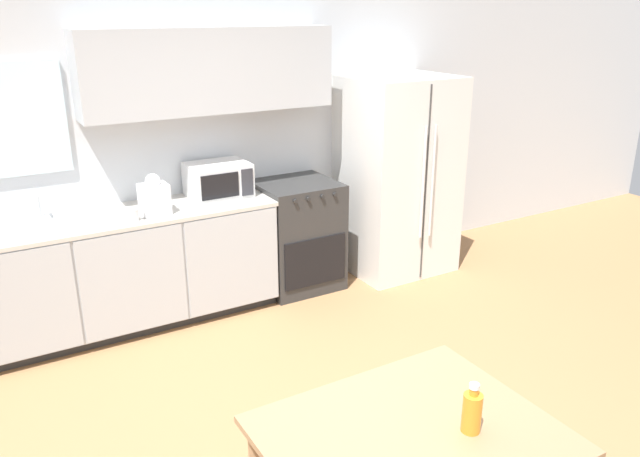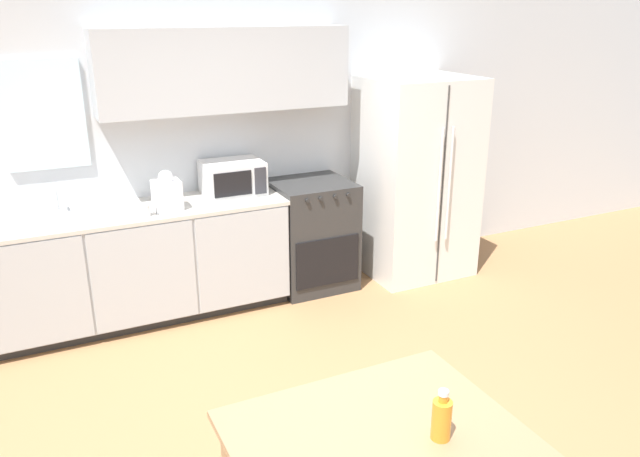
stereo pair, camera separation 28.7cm
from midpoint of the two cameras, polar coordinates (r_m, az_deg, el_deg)
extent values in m
plane|color=#9E7047|center=(3.64, -2.62, -19.48)|extent=(12.00, 12.00, 0.00)
cube|color=silver|center=(5.06, -15.17, 8.20)|extent=(12.00, 0.06, 2.70)
cube|color=silver|center=(4.82, -27.10, 8.88)|extent=(0.56, 0.04, 0.77)
cube|color=#B2B7BC|center=(4.89, -11.76, 13.98)|extent=(1.93, 0.32, 0.62)
cube|color=#333333|center=(5.09, -18.66, -7.77)|extent=(2.25, 0.54, 0.08)
cube|color=#B2B7BC|center=(4.89, -19.12, -3.46)|extent=(2.25, 0.60, 0.77)
cube|color=#B2B7BC|center=(4.55, -27.59, -6.44)|extent=(0.73, 0.01, 0.75)
cube|color=#B2B7BC|center=(4.61, -18.33, -4.77)|extent=(0.73, 0.01, 0.75)
cube|color=#B2B7BC|center=(4.80, -9.59, -3.06)|extent=(0.73, 0.01, 0.75)
cube|color=beige|center=(4.76, -19.66, 0.99)|extent=(2.28, 0.62, 0.03)
cube|color=#2D2D2D|center=(5.31, -3.64, -0.59)|extent=(0.64, 0.61, 0.92)
cube|color=black|center=(5.11, -2.03, -3.09)|extent=(0.56, 0.01, 0.41)
cylinder|color=#262626|center=(4.84, -3.95, 2.49)|extent=(0.03, 0.02, 0.03)
cylinder|color=#262626|center=(4.89, -2.73, 2.69)|extent=(0.03, 0.02, 0.03)
cylinder|color=#262626|center=(4.94, -1.41, 2.91)|extent=(0.03, 0.02, 0.03)
cylinder|color=#262626|center=(5.00, -0.25, 3.11)|extent=(0.03, 0.02, 0.03)
cube|color=silver|center=(5.60, 5.64, 4.83)|extent=(0.90, 0.78, 1.74)
cube|color=#3F3F3F|center=(5.30, 8.12, 3.86)|extent=(0.01, 0.01, 1.68)
cylinder|color=silver|center=(5.24, 7.88, 4.09)|extent=(0.02, 0.02, 0.96)
cylinder|color=silver|center=(5.30, 8.74, 4.23)|extent=(0.02, 0.02, 0.96)
cube|color=#B7BABC|center=(4.69, -25.55, 0.26)|extent=(0.69, 0.46, 0.02)
cylinder|color=silver|center=(4.84, -25.97, 2.10)|extent=(0.02, 0.02, 0.20)
cylinder|color=silver|center=(4.75, -26.05, 2.90)|extent=(0.02, 0.14, 0.02)
cube|color=silver|center=(4.99, -10.95, 4.39)|extent=(0.47, 0.36, 0.26)
cube|color=black|center=(4.80, -10.81, 3.80)|extent=(0.30, 0.01, 0.19)
cube|color=#2D2D33|center=(4.87, -8.34, 4.19)|extent=(0.09, 0.01, 0.21)
cylinder|color=white|center=(4.57, -18.60, 1.15)|extent=(0.10, 0.10, 0.09)
torus|color=white|center=(4.58, -17.70, 1.36)|extent=(0.02, 0.07, 0.07)
cube|color=white|center=(4.66, -16.63, 2.57)|extent=(0.20, 0.17, 0.22)
sphere|color=white|center=(4.63, -16.79, 4.15)|extent=(0.11, 0.11, 0.11)
cube|color=#997551|center=(2.53, 5.04, -18.49)|extent=(1.10, 0.89, 0.03)
cylinder|color=#997551|center=(3.24, 8.14, -17.26)|extent=(0.06, 0.06, 0.72)
cylinder|color=orange|center=(2.51, 10.44, -16.34)|extent=(0.08, 0.08, 0.16)
cylinder|color=orange|center=(2.46, 10.58, -14.53)|extent=(0.03, 0.03, 0.03)
cylinder|color=white|center=(2.44, 10.61, -14.06)|extent=(0.04, 0.04, 0.02)
camera|label=1|loc=(0.14, -92.22, -0.79)|focal=35.00mm
camera|label=2|loc=(0.14, 87.78, 0.79)|focal=35.00mm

